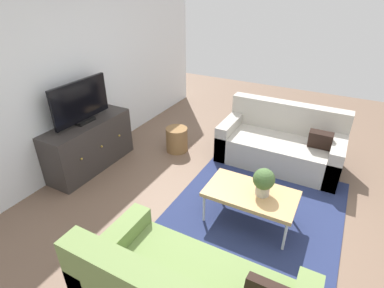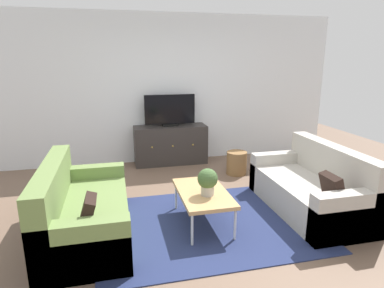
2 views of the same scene
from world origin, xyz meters
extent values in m
plane|color=brown|center=(0.00, 0.00, 0.00)|extent=(10.00, 10.00, 0.00)
cube|color=white|center=(0.00, 2.55, 1.35)|extent=(6.40, 0.12, 2.70)
cube|color=navy|center=(0.00, -0.15, 0.01)|extent=(2.50, 1.90, 0.01)
cube|color=olive|center=(-1.35, -0.10, 0.20)|extent=(0.86, 1.70, 0.41)
cube|color=olive|center=(-1.68, -0.10, 0.42)|extent=(0.20, 1.70, 0.84)
cube|color=olive|center=(-1.35, 0.66, 0.28)|extent=(0.86, 0.18, 0.57)
cube|color=olive|center=(-1.35, -0.86, 0.28)|extent=(0.86, 0.18, 0.57)
cube|color=black|center=(-1.30, -0.62, 0.53)|extent=(0.19, 0.30, 0.32)
cube|color=#B2ADA3|center=(1.35, -0.10, 0.20)|extent=(0.86, 1.70, 0.41)
cube|color=#B2ADA3|center=(1.68, -0.10, 0.42)|extent=(0.20, 1.70, 0.84)
cube|color=#B2ADA3|center=(1.35, 0.66, 0.28)|extent=(0.86, 0.18, 0.57)
cube|color=#B2ADA3|center=(1.35, -0.86, 0.28)|extent=(0.86, 0.18, 0.57)
cube|color=black|center=(1.30, -0.62, 0.53)|extent=(0.19, 0.30, 0.32)
cube|color=tan|center=(-0.05, -0.12, 0.39)|extent=(0.55, 0.97, 0.04)
cylinder|color=silver|center=(-0.29, -0.57, 0.18)|extent=(0.03, 0.03, 0.37)
cylinder|color=silver|center=(0.19, -0.57, 0.18)|extent=(0.03, 0.03, 0.37)
cylinder|color=silver|center=(-0.29, 0.32, 0.18)|extent=(0.03, 0.03, 0.37)
cylinder|color=silver|center=(0.19, 0.32, 0.18)|extent=(0.03, 0.03, 0.37)
cylinder|color=#B7B2A8|center=(-0.03, -0.23, 0.47)|extent=(0.15, 0.15, 0.11)
sphere|color=#426033|center=(-0.03, -0.23, 0.61)|extent=(0.23, 0.23, 0.23)
cube|color=#332D2B|center=(-0.02, 2.27, 0.35)|extent=(1.32, 0.44, 0.71)
sphere|color=#B79338|center=(-0.39, 2.04, 0.39)|extent=(0.03, 0.03, 0.03)
sphere|color=#B79338|center=(-0.02, 2.04, 0.39)|extent=(0.03, 0.03, 0.03)
sphere|color=#B79338|center=(0.35, 2.04, 0.39)|extent=(0.03, 0.03, 0.03)
cube|color=black|center=(-0.02, 2.29, 0.73)|extent=(0.28, 0.16, 0.04)
cube|color=black|center=(-0.02, 2.29, 1.02)|extent=(0.92, 0.04, 0.53)
cylinder|color=olive|center=(0.97, 1.42, 0.19)|extent=(0.34, 0.34, 0.39)
camera|label=1|loc=(-2.63, -0.78, 2.43)|focal=28.17mm
camera|label=2|loc=(-1.00, -3.55, 1.92)|focal=30.72mm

